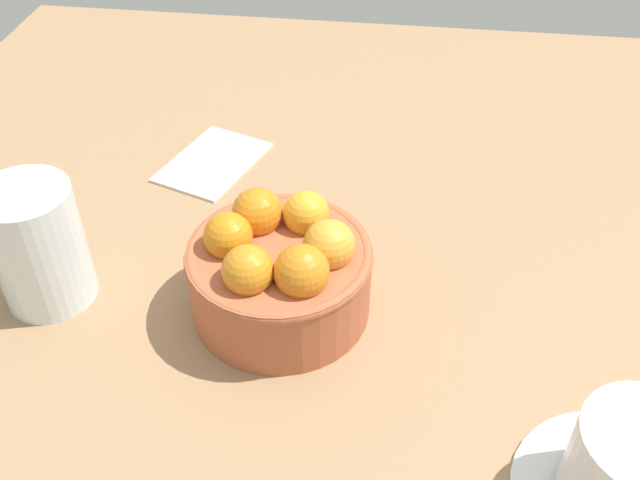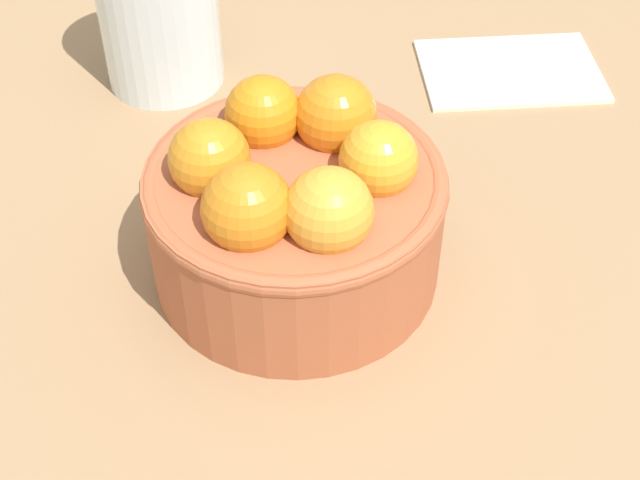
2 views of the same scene
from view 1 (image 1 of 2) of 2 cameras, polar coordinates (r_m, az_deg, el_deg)
The scene contains 5 objects.
ground_plane at distance 59.88cm, azimuth -3.00°, elevation -6.85°, with size 111.11×90.69×4.48cm, color #997551.
terracotta_bowl at distance 55.33cm, azimuth -3.21°, elevation -2.36°, with size 14.36×14.36×9.11cm.
coffee_cup at distance 48.93cm, azimuth 23.61°, elevation -16.82°, with size 13.51×13.51×7.12cm.
water_glass at distance 59.93cm, azimuth -21.51°, elevation -0.42°, with size 7.22×7.22×10.40cm, color silver.
folded_napkin at distance 74.53cm, azimuth -8.51°, elevation 6.24°, with size 11.24×7.69×0.60cm, color white.
Camera 1 is at (39.70, 8.43, 41.78)cm, focal length 40.24 mm.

